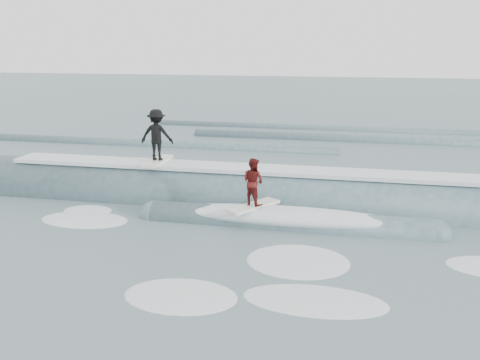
# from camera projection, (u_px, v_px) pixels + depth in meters

# --- Properties ---
(ground) EXTENTS (160.00, 160.00, 0.00)m
(ground) POSITION_uv_depth(u_px,v_px,m) (216.00, 244.00, 15.52)
(ground) COLOR #415B5F
(ground) RESTS_ON ground
(breaking_wave) EXTENTS (23.90, 4.05, 2.54)m
(breaking_wave) POSITION_uv_depth(u_px,v_px,m) (250.00, 204.00, 19.31)
(breaking_wave) COLOR #3A5662
(breaking_wave) RESTS_ON ground
(surfer_black) EXTENTS (1.26, 2.00, 1.99)m
(surfer_black) POSITION_uv_depth(u_px,v_px,m) (157.00, 136.00, 19.70)
(surfer_black) COLOR white
(surfer_black) RESTS_ON ground
(surfer_red) EXTENTS (1.56, 1.97, 1.63)m
(surfer_red) POSITION_uv_depth(u_px,v_px,m) (253.00, 185.00, 17.03)
(surfer_red) COLOR silver
(surfer_red) RESTS_ON ground
(whitewater) EXTENTS (14.97, 7.16, 0.10)m
(whitewater) POSITION_uv_depth(u_px,v_px,m) (220.00, 257.00, 14.61)
(whitewater) COLOR white
(whitewater) RESTS_ON ground
(far_swells) EXTENTS (34.90, 8.65, 0.80)m
(far_swells) POSITION_uv_depth(u_px,v_px,m) (286.00, 139.00, 32.28)
(far_swells) COLOR #3A5662
(far_swells) RESTS_ON ground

